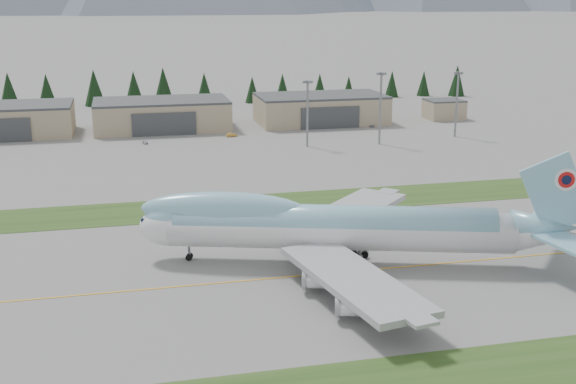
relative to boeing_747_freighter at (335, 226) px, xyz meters
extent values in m
plane|color=slate|center=(-7.11, -4.59, -7.10)|extent=(7000.00, 7000.00, 0.00)
cube|color=#294819|center=(-7.11, 40.41, -7.10)|extent=(400.00, 18.00, 0.08)
cube|color=gold|center=(-7.11, -4.59, -7.10)|extent=(400.00, 0.40, 0.02)
cylinder|color=white|center=(0.78, -0.24, -0.70)|extent=(61.23, 24.95, 7.18)
cylinder|color=#83BFD6|center=(-0.28, 0.08, 0.63)|extent=(56.85, 23.13, 6.63)
ellipsoid|color=white|center=(-28.79, 8.81, -0.70)|extent=(13.08, 10.22, 7.18)
ellipsoid|color=#83BFD6|center=(-28.79, 8.81, 0.63)|extent=(10.97, 8.63, 6.08)
ellipsoid|color=#83BFD6|center=(-19.29, 5.90, 2.73)|extent=(30.93, 14.74, 6.63)
cube|color=#0C1433|center=(-32.48, 9.94, 0.74)|extent=(3.10, 3.44, 1.43)
cone|color=white|center=(35.62, -10.90, -0.70)|extent=(14.73, 10.60, 7.03)
cone|color=#83BFD6|center=(35.62, -10.90, 0.63)|extent=(13.49, 9.68, 6.40)
cube|color=#83BFD6|center=(36.68, -11.22, 6.81)|extent=(12.98, 4.55, 15.24)
cylinder|color=white|center=(38.08, -11.18, 9.46)|extent=(3.87, 1.37, 3.98)
cylinder|color=red|center=(38.11, -11.08, 9.46)|extent=(2.81, 1.05, 2.87)
cylinder|color=#0C1433|center=(38.14, -10.97, 9.46)|extent=(1.65, 0.70, 1.66)
cube|color=#83BFD6|center=(39.67, -5.21, -0.03)|extent=(13.05, 13.46, 0.51)
cube|color=#83BFD6|center=(35.80, -17.88, -0.03)|extent=(8.25, 12.95, 0.51)
cube|color=#A3A5AB|center=(8.22, 16.54, -2.68)|extent=(30.84, 30.84, 1.10)
cube|color=#A3A5AB|center=(-2.44, -18.31, -2.68)|extent=(16.61, 34.52, 1.10)
cylinder|color=white|center=(2.07, 13.80, -4.78)|extent=(6.30, 4.32, 2.76)
cylinder|color=white|center=(10.25, 22.04, -4.78)|extent=(6.30, 4.32, 2.76)
cylinder|color=white|center=(-6.01, -12.60, -4.78)|extent=(6.30, 4.32, 2.76)
cylinder|color=white|center=(-3.83, -24.00, -4.78)|extent=(6.30, 4.32, 2.76)
cylinder|color=gray|center=(-25.62, 7.84, -5.78)|extent=(0.61, 0.61, 2.65)
cylinder|color=gray|center=(0.16, 3.41, -5.67)|extent=(0.77, 0.77, 2.87)
cylinder|color=gray|center=(-1.78, -2.92, -5.67)|extent=(0.77, 0.77, 2.87)
cylinder|color=gray|center=(5.44, 1.80, -5.67)|extent=(0.77, 0.77, 2.87)
cylinder|color=gray|center=(3.50, -4.54, -5.67)|extent=(0.77, 0.77, 2.87)
cylinder|color=black|center=(-25.75, 7.41, -6.49)|extent=(1.27, 0.72, 1.21)
cylinder|color=black|center=(-25.49, 8.26, -6.49)|extent=(1.27, 0.72, 1.21)
cylinder|color=black|center=(0.16, 3.41, -6.44)|extent=(1.43, 0.92, 1.33)
cylinder|color=black|center=(-1.78, -2.92, -6.44)|extent=(1.43, 0.92, 1.33)
cylinder|color=black|center=(5.44, 1.80, -6.44)|extent=(1.43, 0.92, 1.33)
cylinder|color=black|center=(3.50, -4.54, -6.44)|extent=(1.43, 0.92, 1.33)
cube|color=tan|center=(-77.11, 145.41, -2.10)|extent=(48.00, 26.00, 10.00)
cube|color=#3A3D3F|center=(-77.11, 145.41, 3.30)|extent=(48.00, 26.00, 0.80)
cube|color=tan|center=(-22.11, 145.41, -2.10)|extent=(48.00, 26.00, 10.00)
cube|color=#3A3D3F|center=(-22.11, 145.41, 3.30)|extent=(48.00, 26.00, 0.80)
cube|color=#3A3D3F|center=(-22.11, 132.11, -3.10)|extent=(22.08, 0.60, 8.00)
cube|color=tan|center=(37.89, 145.41, -2.10)|extent=(48.00, 26.00, 10.00)
cube|color=#3A3D3F|center=(37.89, 145.41, 3.30)|extent=(48.00, 26.00, 0.80)
cube|color=#3A3D3F|center=(37.89, 132.11, -3.10)|extent=(22.08, 0.60, 8.00)
cube|color=tan|center=(87.89, 143.41, -3.60)|extent=(14.00, 12.00, 7.00)
cube|color=#3A3D3F|center=(87.89, 143.41, 0.20)|extent=(14.00, 12.00, 0.60)
cylinder|color=gray|center=(21.64, 103.16, 3.08)|extent=(0.70, 0.70, 20.36)
cube|color=gray|center=(21.64, 103.16, 13.66)|extent=(3.20, 3.20, 0.80)
cylinder|color=gray|center=(45.69, 101.55, 4.17)|extent=(0.70, 0.70, 22.54)
cube|color=gray|center=(45.69, 101.55, 15.84)|extent=(3.20, 3.20, 0.80)
cylinder|color=gray|center=(75.67, 107.94, 3.59)|extent=(0.70, 0.70, 21.38)
cube|color=gray|center=(75.67, 107.94, 14.68)|extent=(3.20, 3.20, 0.80)
imported|color=silver|center=(-29.30, 119.67, -7.10)|extent=(2.16, 3.68, 1.18)
imported|color=#BE8B2F|center=(0.38, 125.22, -7.10)|extent=(4.03, 2.09, 1.27)
imported|color=#A0A1A5|center=(54.25, 133.01, -7.10)|extent=(2.56, 4.28, 1.16)
cone|color=black|center=(-82.18, 204.75, 0.97)|extent=(9.04, 9.04, 16.14)
cone|color=black|center=(-66.80, 204.05, 0.52)|extent=(8.53, 8.53, 15.23)
cone|color=black|center=(-47.37, 209.89, 0.95)|extent=(9.02, 9.02, 16.11)
cone|color=black|center=(-30.32, 210.58, 0.39)|extent=(8.39, 8.39, 14.98)
cone|color=black|center=(-17.37, 208.88, 1.08)|extent=(9.17, 9.17, 16.37)
cone|color=black|center=(0.65, 206.69, -0.18)|extent=(7.76, 7.76, 13.85)
cone|color=black|center=(21.97, 203.75, -1.15)|extent=(6.66, 6.66, 11.89)
cone|color=black|center=(37.02, 208.20, -0.89)|extent=(6.96, 6.96, 12.42)
cone|color=black|center=(54.05, 205.13, -0.90)|extent=(6.95, 6.95, 12.41)
cone|color=black|center=(69.48, 209.23, -1.90)|extent=(5.83, 5.83, 10.40)
cone|color=black|center=(90.75, 208.15, -0.89)|extent=(6.96, 6.96, 12.43)
cone|color=black|center=(107.22, 208.43, -1.13)|extent=(6.68, 6.68, 11.93)
cone|color=black|center=(122.78, 204.52, 0.29)|extent=(8.28, 8.28, 14.79)
camera|label=1|loc=(-36.18, -118.40, 40.23)|focal=45.00mm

